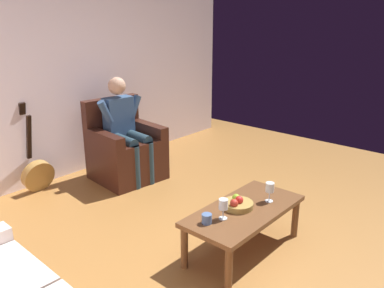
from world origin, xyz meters
The scene contains 10 objects.
ground_plane centered at (0.00, 0.00, 0.00)m, with size 6.93×6.93×0.00m, color olive.
wall_back centered at (0.00, -2.92, 1.36)m, with size 5.87×0.06×2.73m, color silver.
armchair centered at (-0.39, -2.25, 0.34)m, with size 0.83×0.81×0.99m.
person_seated centered at (-0.39, -2.21, 0.68)m, with size 0.62×0.64×1.26m.
coffee_table centered at (0.02, -0.20, 0.35)m, with size 1.13×0.55×0.41m.
guitar centered at (0.54, -2.72, 0.22)m, with size 0.37×0.29×1.03m.
wine_glass_near centered at (-0.24, -0.12, 0.53)m, with size 0.08×0.08×0.18m.
wine_glass_far centered at (0.28, -0.24, 0.52)m, with size 0.07×0.07×0.17m.
fruit_bowl centered at (0.04, -0.26, 0.44)m, with size 0.26×0.26×0.11m.
candle_jar centered at (0.42, -0.29, 0.45)m, with size 0.08×0.08×0.08m, color #4C6896.
Camera 1 is at (2.58, 1.44, 1.96)m, focal length 37.13 mm.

